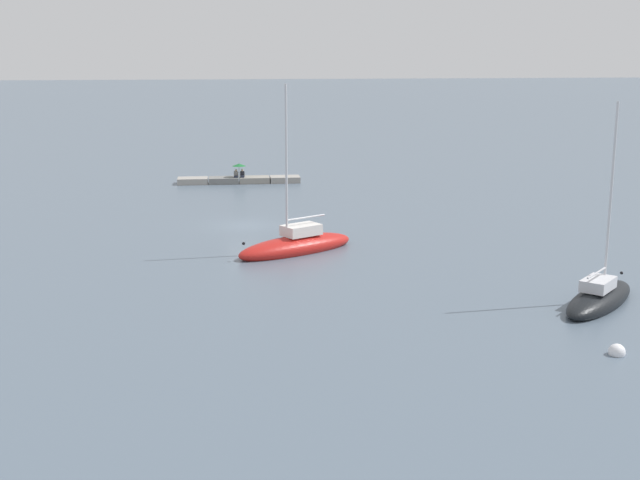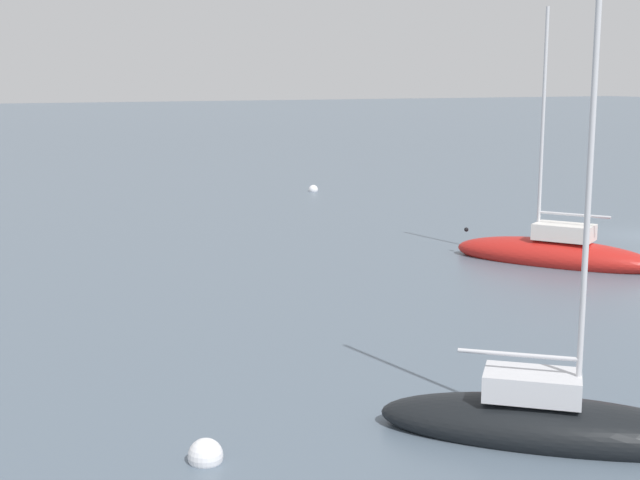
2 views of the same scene
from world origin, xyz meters
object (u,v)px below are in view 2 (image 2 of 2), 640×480
(mooring_buoy_mid, at_px, (205,456))
(sailboat_black_mid, at_px, (547,422))
(sailboat_red_near, at_px, (554,253))
(mooring_buoy_near, at_px, (313,190))

(mooring_buoy_mid, bearing_deg, sailboat_black_mid, -108.25)
(sailboat_black_mid, distance_m, mooring_buoy_mid, 7.02)
(sailboat_red_near, relative_size, mooring_buoy_near, 16.75)
(sailboat_black_mid, bearing_deg, mooring_buoy_mid, -65.34)
(sailboat_red_near, distance_m, mooring_buoy_mid, 22.33)
(sailboat_red_near, relative_size, mooring_buoy_mid, 15.10)
(sailboat_red_near, height_order, sailboat_black_mid, sailboat_red_near)
(mooring_buoy_mid, bearing_deg, mooring_buoy_near, -30.09)
(sailboat_red_near, bearing_deg, sailboat_black_mid, -163.67)
(sailboat_black_mid, xyz_separation_m, mooring_buoy_mid, (2.20, 6.66, -0.23))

